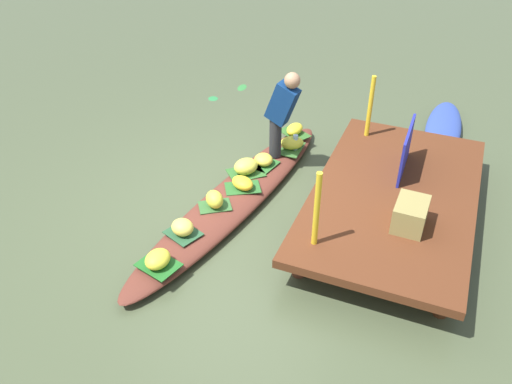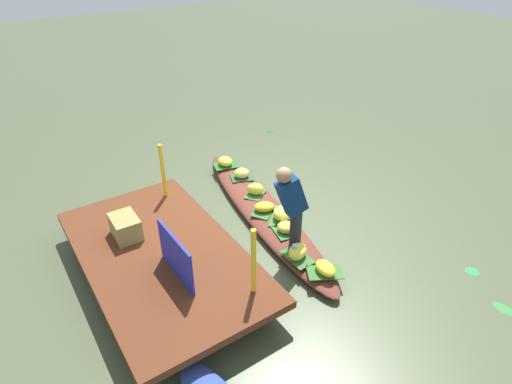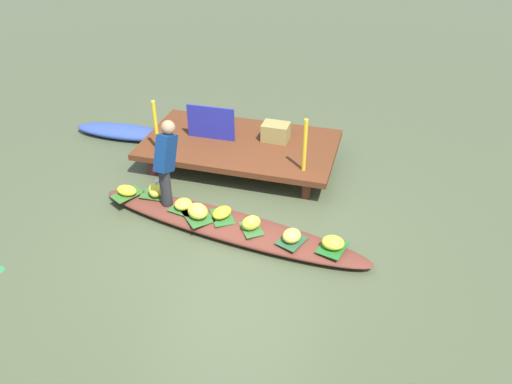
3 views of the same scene
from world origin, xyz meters
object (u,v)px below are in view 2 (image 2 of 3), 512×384
(banana_bunch_0, at_px, (286,227))
(water_bottle, at_px, (295,252))
(banana_bunch_4, at_px, (325,268))
(banana_bunch_1, at_px, (255,189))
(banana_bunch_3, at_px, (225,161))
(banana_bunch_2, at_px, (264,207))
(vendor_person, at_px, (292,202))
(produce_crate, at_px, (125,227))
(banana_bunch_5, at_px, (298,252))
(banana_bunch_6, at_px, (242,173))
(vendor_boat, at_px, (263,211))
(market_banner, at_px, (176,256))
(banana_bunch_7, at_px, (282,213))

(banana_bunch_0, relative_size, water_bottle, 1.12)
(banana_bunch_4, bearing_deg, water_bottle, 19.82)
(banana_bunch_1, height_order, banana_bunch_3, banana_bunch_1)
(banana_bunch_2, bearing_deg, banana_bunch_3, -8.91)
(banana_bunch_1, bearing_deg, water_bottle, 163.98)
(vendor_person, bearing_deg, produce_crate, 58.41)
(banana_bunch_5, xyz_separation_m, banana_bunch_6, (2.18, -0.51, -0.01))
(vendor_boat, xyz_separation_m, water_bottle, (-1.23, 0.36, 0.20))
(banana_bunch_2, distance_m, banana_bunch_6, 1.08)
(banana_bunch_3, height_order, produce_crate, produce_crate)
(banana_bunch_1, height_order, water_bottle, water_bottle)
(vendor_boat, distance_m, banana_bunch_3, 1.50)
(banana_bunch_1, height_order, banana_bunch_4, banana_bunch_1)
(banana_bunch_4, height_order, market_banner, market_banner)
(banana_bunch_3, bearing_deg, banana_bunch_1, 175.08)
(banana_bunch_5, xyz_separation_m, water_bottle, (0.00, 0.05, 0.02))
(banana_bunch_4, height_order, banana_bunch_5, banana_bunch_5)
(banana_bunch_4, bearing_deg, vendor_boat, -6.94)
(banana_bunch_0, height_order, banana_bunch_4, banana_bunch_0)
(banana_bunch_1, xyz_separation_m, banana_bunch_6, (0.58, -0.11, -0.01))
(vendor_boat, height_order, produce_crate, produce_crate)
(banana_bunch_3, bearing_deg, banana_bunch_6, -179.01)
(banana_bunch_2, bearing_deg, water_bottle, 164.86)
(vendor_boat, bearing_deg, banana_bunch_4, -178.20)
(banana_bunch_7, height_order, water_bottle, water_bottle)
(banana_bunch_1, distance_m, banana_bunch_4, 2.04)
(banana_bunch_1, bearing_deg, banana_bunch_5, 165.68)
(banana_bunch_2, height_order, vendor_person, vendor_person)
(banana_bunch_5, relative_size, banana_bunch_7, 1.00)
(banana_bunch_3, bearing_deg, market_banner, 139.45)
(banana_bunch_1, bearing_deg, banana_bunch_0, 169.70)
(banana_bunch_5, xyz_separation_m, banana_bunch_7, (0.80, -0.35, 0.01))
(vendor_boat, bearing_deg, banana_bunch_6, -3.63)
(banana_bunch_0, relative_size, produce_crate, 0.57)
(banana_bunch_6, relative_size, vendor_person, 0.21)
(market_banner, height_order, produce_crate, market_banner)
(banana_bunch_2, relative_size, banana_bunch_7, 0.97)
(banana_bunch_0, height_order, produce_crate, produce_crate)
(banana_bunch_5, bearing_deg, banana_bunch_0, -22.03)
(market_banner, bearing_deg, banana_bunch_5, -103.17)
(banana_bunch_6, bearing_deg, water_bottle, 165.49)
(produce_crate, bearing_deg, banana_bunch_0, -113.67)
(vendor_person, relative_size, water_bottle, 5.44)
(water_bottle, xyz_separation_m, market_banner, (0.33, 1.48, 0.40))
(banana_bunch_0, distance_m, banana_bunch_6, 1.68)
(banana_bunch_4, relative_size, banana_bunch_6, 1.21)
(vendor_person, xyz_separation_m, produce_crate, (1.13, 1.84, -0.32))
(banana_bunch_7, distance_m, water_bottle, 0.89)
(banana_bunch_2, xyz_separation_m, market_banner, (-0.79, 1.79, 0.44))
(water_bottle, height_order, produce_crate, produce_crate)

